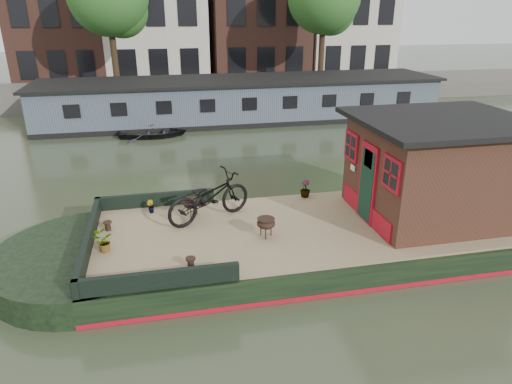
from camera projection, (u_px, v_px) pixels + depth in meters
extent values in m
plane|color=#313B25|center=(346.00, 245.00, 11.22)|extent=(120.00, 120.00, 0.00)
cube|color=black|center=(347.00, 234.00, 11.10)|extent=(12.00, 4.00, 0.60)
cylinder|color=black|center=(88.00, 261.00, 9.94)|extent=(4.00, 4.00, 0.60)
cube|color=maroon|center=(346.00, 243.00, 11.19)|extent=(12.02, 4.02, 0.10)
cube|color=#8F7258|center=(348.00, 222.00, 10.98)|extent=(11.80, 3.80, 0.05)
cube|color=black|center=(89.00, 239.00, 9.76)|extent=(0.12, 4.00, 0.35)
cube|color=black|center=(156.00, 200.00, 11.77)|extent=(3.00, 0.12, 0.35)
cube|color=black|center=(158.00, 280.00, 8.29)|extent=(3.00, 0.12, 0.35)
cube|color=black|center=(437.00, 170.00, 10.97)|extent=(3.50, 3.00, 2.30)
cube|color=black|center=(445.00, 120.00, 10.52)|extent=(4.00, 3.50, 0.12)
cube|color=maroon|center=(367.00, 183.00, 10.70)|extent=(0.06, 0.80, 1.90)
cube|color=black|center=(366.00, 185.00, 10.71)|extent=(0.04, 0.64, 1.70)
cube|color=maroon|center=(392.00, 174.00, 9.52)|extent=(0.06, 0.72, 0.72)
cube|color=maroon|center=(352.00, 146.00, 11.43)|extent=(0.06, 0.72, 0.72)
imported|color=black|center=(209.00, 197.00, 10.87)|extent=(2.33, 1.63, 1.16)
imported|color=brown|center=(151.00, 207.00, 11.39)|extent=(0.23, 0.23, 0.33)
imported|color=#A4592F|center=(103.00, 242.00, 9.53)|extent=(0.41, 0.36, 0.44)
imported|color=#9D5A2A|center=(305.00, 189.00, 12.32)|extent=(0.37, 0.37, 0.48)
cylinder|color=black|center=(108.00, 226.00, 10.49)|extent=(0.19, 0.19, 0.22)
cylinder|color=black|center=(191.00, 263.00, 8.96)|extent=(0.20, 0.20, 0.23)
imported|color=black|center=(153.00, 130.00, 20.64)|extent=(3.15, 2.33, 0.63)
cube|color=#47545F|center=(242.00, 100.00, 23.54)|extent=(20.00, 4.00, 2.00)
cube|color=black|center=(242.00, 80.00, 23.14)|extent=(20.40, 4.40, 0.12)
cube|color=black|center=(242.00, 117.00, 23.87)|extent=(20.00, 4.05, 0.24)
cube|color=#47443F|center=(224.00, 91.00, 29.64)|extent=(60.00, 6.00, 0.90)
cylinder|color=#332316|center=(114.00, 56.00, 26.10)|extent=(0.36, 0.36, 4.00)
sphere|color=#1B511C|center=(121.00, 11.00, 25.59)|extent=(3.00, 3.00, 3.00)
cylinder|color=#332316|center=(321.00, 52.00, 28.53)|extent=(0.36, 0.36, 4.00)
sphere|color=#1B511C|center=(331.00, 10.00, 28.02)|extent=(3.00, 3.00, 3.00)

